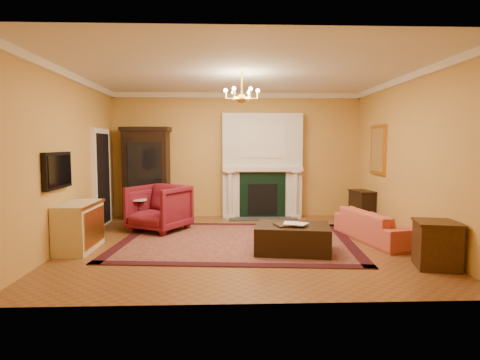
{
  "coord_description": "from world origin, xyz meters",
  "views": [
    {
      "loc": [
        -0.3,
        -7.03,
        1.75
      ],
      "look_at": [
        -0.02,
        0.3,
        1.11
      ],
      "focal_mm": 30.0,
      "sensor_mm": 36.0,
      "label": 1
    }
  ],
  "objects": [
    {
      "name": "floor",
      "position": [
        0.0,
        0.0,
        -0.01
      ],
      "size": [
        6.0,
        5.5,
        0.02
      ],
      "primitive_type": "cube",
      "color": "brown",
      "rests_on": "ground"
    },
    {
      "name": "ceiling",
      "position": [
        0.0,
        0.0,
        3.01
      ],
      "size": [
        6.0,
        5.5,
        0.02
      ],
      "primitive_type": "cube",
      "color": "silver",
      "rests_on": "wall_back"
    },
    {
      "name": "wall_back",
      "position": [
        0.0,
        2.76,
        1.5
      ],
      "size": [
        6.0,
        0.02,
        3.0
      ],
      "primitive_type": "cube",
      "color": "gold",
      "rests_on": "floor"
    },
    {
      "name": "wall_front",
      "position": [
        0.0,
        -2.76,
        1.5
      ],
      "size": [
        6.0,
        0.02,
        3.0
      ],
      "primitive_type": "cube",
      "color": "gold",
      "rests_on": "floor"
    },
    {
      "name": "wall_left",
      "position": [
        -3.01,
        0.0,
        1.5
      ],
      "size": [
        0.02,
        5.5,
        3.0
      ],
      "primitive_type": "cube",
      "color": "gold",
      "rests_on": "floor"
    },
    {
      "name": "wall_right",
      "position": [
        3.01,
        0.0,
        1.5
      ],
      "size": [
        0.02,
        5.5,
        3.0
      ],
      "primitive_type": "cube",
      "color": "gold",
      "rests_on": "floor"
    },
    {
      "name": "fireplace",
      "position": [
        0.6,
        2.57,
        1.19
      ],
      "size": [
        1.9,
        0.7,
        2.5
      ],
      "color": "silver",
      "rests_on": "wall_back"
    },
    {
      "name": "crown_molding",
      "position": [
        0.0,
        0.96,
        2.94
      ],
      "size": [
        6.0,
        5.5,
        0.12
      ],
      "color": "white",
      "rests_on": "ceiling"
    },
    {
      "name": "doorway",
      "position": [
        -2.95,
        1.7,
        1.05
      ],
      "size": [
        0.08,
        1.05,
        2.1
      ],
      "color": "white",
      "rests_on": "wall_left"
    },
    {
      "name": "tv_panel",
      "position": [
        -2.95,
        -0.6,
        1.35
      ],
      "size": [
        0.09,
        0.95,
        0.58
      ],
      "color": "black",
      "rests_on": "wall_left"
    },
    {
      "name": "gilt_mirror",
      "position": [
        2.97,
        1.4,
        1.65
      ],
      "size": [
        0.06,
        0.76,
        1.05
      ],
      "color": "gold",
      "rests_on": "wall_right"
    },
    {
      "name": "chandelier",
      "position": [
        -0.0,
        0.0,
        2.61
      ],
      "size": [
        0.63,
        0.55,
        0.53
      ],
      "color": "gold",
      "rests_on": "ceiling"
    },
    {
      "name": "oriental_rug",
      "position": [
        -0.09,
        0.14,
        0.01
      ],
      "size": [
        4.46,
        3.51,
        0.02
      ],
      "primitive_type": "cube",
      "rotation": [
        0.0,
        0.0,
        -0.09
      ],
      "color": "#470F16",
      "rests_on": "floor"
    },
    {
      "name": "china_cabinet",
      "position": [
        -2.15,
        2.49,
        1.04
      ],
      "size": [
        1.07,
        0.54,
        2.08
      ],
      "primitive_type": "cube",
      "rotation": [
        0.0,
        0.0,
        -0.07
      ],
      "color": "black",
      "rests_on": "floor"
    },
    {
      "name": "wingback_armchair",
      "position": [
        -1.64,
        1.09,
        0.52
      ],
      "size": [
        1.34,
        1.32,
        1.04
      ],
      "primitive_type": "imported",
      "rotation": [
        0.0,
        0.0,
        -0.53
      ],
      "color": "maroon",
      "rests_on": "floor"
    },
    {
      "name": "pedestal_table",
      "position": [
        -2.08,
        1.21,
        0.37
      ],
      "size": [
        0.36,
        0.36,
        0.64
      ],
      "color": "black",
      "rests_on": "floor"
    },
    {
      "name": "commode",
      "position": [
        -2.73,
        -0.36,
        0.4
      ],
      "size": [
        0.51,
        1.07,
        0.79
      ],
      "primitive_type": "cube",
      "rotation": [
        0.0,
        0.0,
        -0.01
      ],
      "color": "beige",
      "rests_on": "floor"
    },
    {
      "name": "coral_sofa",
      "position": [
        2.48,
        0.1,
        0.37
      ],
      "size": [
        0.93,
        1.97,
        0.74
      ],
      "primitive_type": "imported",
      "rotation": [
        0.0,
        0.0,
        1.78
      ],
      "color": "#C9553F",
      "rests_on": "floor"
    },
    {
      "name": "end_table",
      "position": [
        2.72,
        -1.54,
        0.32
      ],
      "size": [
        0.66,
        0.66,
        0.64
      ],
      "primitive_type": "cube",
      "rotation": [
        0.0,
        0.0,
        -0.23
      ],
      "color": "#3E2311",
      "rests_on": "floor"
    },
    {
      "name": "console_table",
      "position": [
        2.78,
        1.75,
        0.35
      ],
      "size": [
        0.45,
        0.68,
        0.71
      ],
      "primitive_type": "cube",
      "rotation": [
        0.0,
        0.0,
        0.14
      ],
      "color": "black",
      "rests_on": "floor"
    },
    {
      "name": "leather_ottoman",
      "position": [
        0.8,
        -0.66,
        0.24
      ],
      "size": [
        1.31,
        1.05,
        0.44
      ],
      "primitive_type": "cube",
      "rotation": [
        0.0,
        0.0,
        -0.17
      ],
      "color": "black",
      "rests_on": "oriental_rug"
    },
    {
      "name": "ottoman_tray",
      "position": [
        0.72,
        -0.71,
        0.47
      ],
      "size": [
        0.47,
        0.4,
        0.03
      ],
      "primitive_type": "cube",
      "rotation": [
        0.0,
        0.0,
        0.24
      ],
      "color": "black",
      "rests_on": "leather_ottoman"
    },
    {
      "name": "book_a",
      "position": [
        0.64,
        -0.73,
        0.63
      ],
      "size": [
        0.22,
        0.08,
        0.29
      ],
      "primitive_type": "imported",
      "rotation": [
        0.0,
        0.0,
        -0.25
      ],
      "color": "gray",
      "rests_on": "ottoman_tray"
    },
    {
      "name": "book_b",
      "position": [
        0.82,
        -0.73,
        0.62
      ],
      "size": [
        0.17,
        0.13,
        0.27
      ],
      "primitive_type": "imported",
      "rotation": [
        0.0,
        0.0,
        -0.6
      ],
      "color": "gray",
      "rests_on": "ottoman_tray"
    },
    {
      "name": "topiary_left",
      "position": [
        -0.17,
        2.53,
        1.45
      ],
      "size": [
        0.15,
        0.15,
        0.41
      ],
      "color": "gray",
      "rests_on": "fireplace"
    },
    {
      "name": "topiary_right",
      "position": [
        1.12,
        2.53,
        1.48
      ],
      "size": [
        0.17,
        0.17,
        0.45
      ],
      "color": "gray",
      "rests_on": "fireplace"
    }
  ]
}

